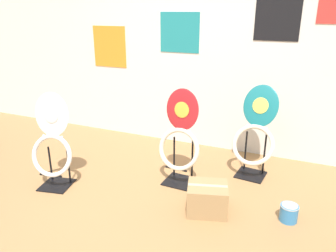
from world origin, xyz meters
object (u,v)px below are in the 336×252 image
at_px(toilet_seat_display_crimson_swirl, 180,141).
at_px(toilet_seat_display_teal_sax, 255,135).
at_px(paint_can, 289,212).
at_px(toilet_seat_display_white_plain, 52,146).
at_px(storage_box, 207,198).

xyz_separation_m(toilet_seat_display_crimson_swirl, toilet_seat_display_teal_sax, (0.63, 0.45, -0.01)).
bearing_deg(paint_can, toilet_seat_display_white_plain, -172.09).
bearing_deg(toilet_seat_display_teal_sax, paint_can, -59.31).
bearing_deg(toilet_seat_display_crimson_swirl, paint_can, -12.97).
bearing_deg(storage_box, toilet_seat_display_teal_sax, 74.00).
height_order(toilet_seat_display_teal_sax, storage_box, toilet_seat_display_teal_sax).
height_order(toilet_seat_display_teal_sax, paint_can, toilet_seat_display_teal_sax).
height_order(toilet_seat_display_crimson_swirl, paint_can, toilet_seat_display_crimson_swirl).
distance_m(toilet_seat_display_teal_sax, storage_box, 0.91).
height_order(toilet_seat_display_white_plain, toilet_seat_display_crimson_swirl, toilet_seat_display_crimson_swirl).
bearing_deg(storage_box, toilet_seat_display_crimson_swirl, 136.87).
distance_m(toilet_seat_display_crimson_swirl, toilet_seat_display_teal_sax, 0.78).
relative_size(toilet_seat_display_teal_sax, paint_can, 6.20).
distance_m(toilet_seat_display_white_plain, paint_can, 2.16).
bearing_deg(toilet_seat_display_white_plain, toilet_seat_display_teal_sax, 30.03).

